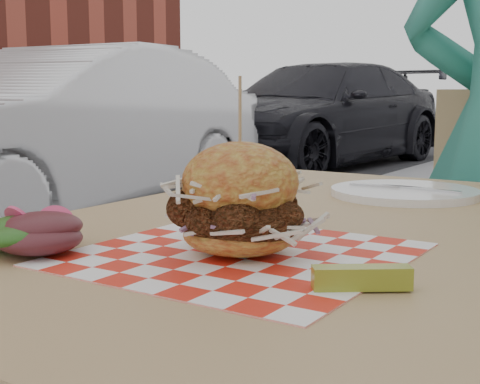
{
  "coord_description": "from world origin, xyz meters",
  "views": [
    {
      "loc": [
        0.32,
        -0.99,
        0.94
      ],
      "look_at": [
        -0.1,
        -0.35,
        0.82
      ],
      "focal_mm": 50.0,
      "sensor_mm": 36.0,
      "label": 1
    }
  ],
  "objects_px": {
    "sandwich": "(240,205)",
    "car_dark": "(318,114)",
    "patio_table": "(327,277)",
    "car_white": "(62,131)"
  },
  "relations": [
    {
      "from": "patio_table",
      "to": "sandwich",
      "type": "distance_m",
      "value": 0.26
    },
    {
      "from": "patio_table",
      "to": "car_white",
      "type": "bearing_deg",
      "value": 142.78
    },
    {
      "from": "patio_table",
      "to": "car_dark",
      "type": "bearing_deg",
      "value": 116.52
    },
    {
      "from": "car_white",
      "to": "car_dark",
      "type": "height_order",
      "value": "car_dark"
    },
    {
      "from": "car_white",
      "to": "sandwich",
      "type": "height_order",
      "value": "car_white"
    },
    {
      "from": "car_white",
      "to": "car_dark",
      "type": "xyz_separation_m",
      "value": [
        0.0,
        4.36,
        0.02
      ]
    },
    {
      "from": "sandwich",
      "to": "car_dark",
      "type": "bearing_deg",
      "value": 115.76
    },
    {
      "from": "sandwich",
      "to": "patio_table",
      "type": "bearing_deg",
      "value": 88.27
    },
    {
      "from": "car_dark",
      "to": "car_white",
      "type": "bearing_deg",
      "value": -84.32
    },
    {
      "from": "car_white",
      "to": "patio_table",
      "type": "xyz_separation_m",
      "value": [
        3.51,
        -2.66,
        0.02
      ]
    }
  ]
}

